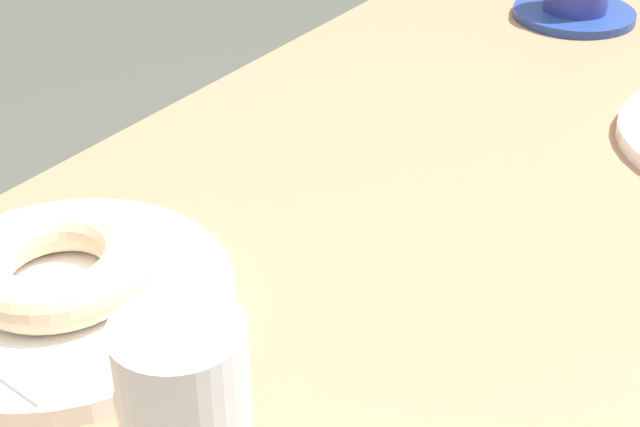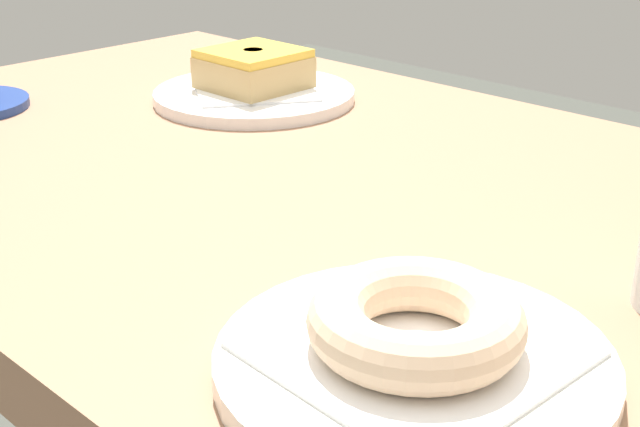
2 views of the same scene
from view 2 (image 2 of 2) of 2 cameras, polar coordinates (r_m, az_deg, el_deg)
name	(u,v)px [view 2 (image 2 of 2)]	position (r m, az deg, el deg)	size (l,w,h in m)	color
table	(324,277)	(0.83, 0.27, -4.16)	(1.22, 0.69, 0.78)	#996E50
plate_sugar_ring	(414,363)	(0.51, 6.10, -9.60)	(0.23, 0.23, 0.02)	white
napkin_sugar_ring	(415,349)	(0.50, 6.15, -8.73)	(0.15, 0.15, 0.00)	white
donut_sugar_ring	(416,321)	(0.49, 6.24, -6.93)	(0.12, 0.12, 0.03)	beige
plate_glazed_square	(254,95)	(1.04, -4.27, 7.64)	(0.23, 0.23, 0.01)	white
napkin_glazed_square	(254,89)	(1.03, -4.29, 8.08)	(0.13, 0.13, 0.00)	white
donut_glazed_square	(254,69)	(1.03, -4.33, 9.35)	(0.10, 0.10, 0.04)	tan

